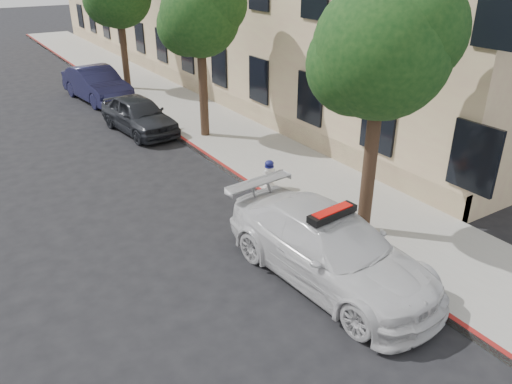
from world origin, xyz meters
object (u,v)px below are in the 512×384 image
(parked_car_mid, at_px, (139,115))
(parked_car_far, at_px, (97,84))
(police_car, at_px, (330,248))
(traffic_cone, at_px, (317,206))
(fire_hydrant, at_px, (269,174))

(parked_car_mid, distance_m, parked_car_far, 5.13)
(police_car, distance_m, parked_car_far, 15.95)
(parked_car_mid, xyz_separation_m, traffic_cone, (1.15, -8.90, -0.18))
(traffic_cone, bearing_deg, parked_car_far, 94.69)
(parked_car_far, distance_m, fire_hydrant, 12.00)
(parked_car_far, xyz_separation_m, fire_hydrant, (1.15, -11.95, -0.20))
(fire_hydrant, bearing_deg, parked_car_mid, 99.99)
(police_car, xyz_separation_m, fire_hydrant, (1.25, 4.00, -0.18))
(parked_car_mid, xyz_separation_m, parked_car_far, (0.00, 5.13, 0.07))
(fire_hydrant, distance_m, traffic_cone, 2.09)
(fire_hydrant, bearing_deg, police_car, -106.93)
(parked_car_far, height_order, traffic_cone, parked_car_far)
(parked_car_mid, bearing_deg, traffic_cone, -88.69)
(parked_car_far, bearing_deg, traffic_cone, -92.01)
(police_car, bearing_deg, parked_car_mid, 84.32)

